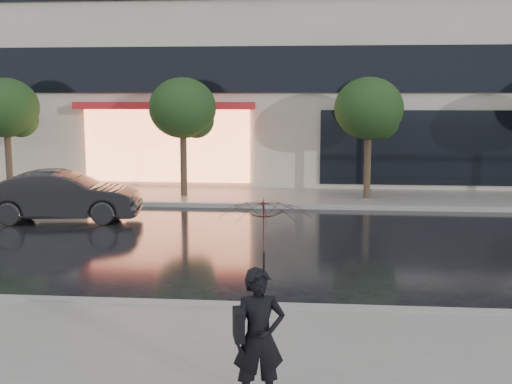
# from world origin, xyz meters

# --- Properties ---
(ground) EXTENTS (120.00, 120.00, 0.00)m
(ground) POSITION_xyz_m (0.00, 0.00, 0.00)
(ground) COLOR black
(ground) RESTS_ON ground
(sidewalk_near) EXTENTS (60.00, 4.50, 0.12)m
(sidewalk_near) POSITION_xyz_m (0.00, -3.25, 0.06)
(sidewalk_near) COLOR slate
(sidewalk_near) RESTS_ON ground
(sidewalk_far) EXTENTS (60.00, 3.50, 0.12)m
(sidewalk_far) POSITION_xyz_m (0.00, 10.25, 0.06)
(sidewalk_far) COLOR slate
(sidewalk_far) RESTS_ON ground
(curb_near) EXTENTS (60.00, 0.25, 0.14)m
(curb_near) POSITION_xyz_m (0.00, -1.00, 0.07)
(curb_near) COLOR gray
(curb_near) RESTS_ON ground
(curb_far) EXTENTS (60.00, 0.25, 0.14)m
(curb_far) POSITION_xyz_m (0.00, 8.50, 0.07)
(curb_far) COLOR gray
(curb_far) RESTS_ON ground
(tree_far_west) EXTENTS (2.20, 2.20, 3.99)m
(tree_far_west) POSITION_xyz_m (-8.94, 10.03, 2.92)
(tree_far_west) COLOR #33261C
(tree_far_west) RESTS_ON ground
(tree_mid_west) EXTENTS (2.20, 2.20, 3.99)m
(tree_mid_west) POSITION_xyz_m (-2.94, 10.03, 2.92)
(tree_mid_west) COLOR #33261C
(tree_mid_west) RESTS_ON ground
(tree_mid_east) EXTENTS (2.20, 2.20, 3.99)m
(tree_mid_east) POSITION_xyz_m (3.06, 10.03, 2.92)
(tree_mid_east) COLOR #33261C
(tree_mid_east) RESTS_ON ground
(parked_car) EXTENTS (4.34, 2.01, 1.38)m
(parked_car) POSITION_xyz_m (-5.55, 6.00, 0.69)
(parked_car) COLOR black
(parked_car) RESTS_ON ground
(pedestrian_with_umbrella) EXTENTS (1.17, 1.19, 2.25)m
(pedestrian_with_umbrella) POSITION_xyz_m (0.75, -4.29, 1.65)
(pedestrian_with_umbrella) COLOR black
(pedestrian_with_umbrella) RESTS_ON sidewalk_near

